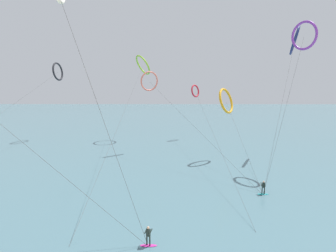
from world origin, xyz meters
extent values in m
cube|color=#476B75|center=(0.00, 105.75, 0.04)|extent=(400.00, 200.00, 0.08)
ellipsoid|color=#CC288E|center=(-1.52, 9.15, 0.11)|extent=(1.40, 0.40, 0.06)
cylinder|color=#1E2823|center=(-1.39, 9.09, 0.54)|extent=(0.12, 0.12, 0.80)
cylinder|color=#1E2823|center=(-1.64, 9.21, 0.54)|extent=(0.12, 0.12, 0.80)
cube|color=#1E2823|center=(-1.52, 9.15, 1.25)|extent=(0.38, 0.32, 0.62)
sphere|color=tan|center=(-1.52, 9.15, 1.67)|extent=(0.22, 0.22, 0.22)
cylinder|color=#1E2823|center=(-1.32, 9.17, 1.30)|extent=(0.31, 0.49, 0.39)
cylinder|color=#1E2823|center=(-1.71, 9.37, 1.30)|extent=(0.31, 0.49, 0.39)
ellipsoid|color=teal|center=(11.60, 19.85, 0.11)|extent=(1.40, 0.40, 0.06)
cylinder|color=#1E2823|center=(11.74, 19.83, 0.54)|extent=(0.12, 0.12, 0.80)
cylinder|color=#1E2823|center=(11.46, 19.87, 0.54)|extent=(0.12, 0.12, 0.80)
cube|color=#1E2823|center=(11.60, 19.85, 1.25)|extent=(0.35, 0.24, 0.62)
sphere|color=tan|center=(11.60, 19.85, 1.67)|extent=(0.22, 0.22, 0.22)
cylinder|color=#1E2823|center=(11.82, 19.93, 1.30)|extent=(0.16, 0.51, 0.39)
cylinder|color=#1E2823|center=(11.38, 20.00, 1.30)|extent=(0.16, 0.51, 0.39)
torus|color=#EA7260|center=(-3.91, 42.62, 14.32)|extent=(3.69, 2.83, 3.96)
cylinder|color=#3F3F3F|center=(3.85, 31.23, 7.09)|extent=(15.54, 22.79, 14.20)
torus|color=navy|center=(23.59, 40.37, 21.79)|extent=(3.73, 5.58, 5.31)
cylinder|color=#3F3F3F|center=(17.60, 30.11, 10.82)|extent=(12.02, 20.55, 21.66)
torus|color=red|center=(6.66, 56.95, 12.24)|extent=(2.79, 3.08, 3.28)
cylinder|color=#3F3F3F|center=(7.32, 33.96, 6.03)|extent=(1.33, 45.99, 12.07)
cylinder|color=#3F3F3F|center=(-9.70, 9.46, 7.12)|extent=(16.37, 0.64, 14.26)
cylinder|color=#3F3F3F|center=(-4.91, 9.45, 10.36)|extent=(6.81, 0.63, 20.71)
torus|color=black|center=(-27.94, 56.22, 17.06)|extent=(1.40, 4.66, 4.61)
torus|color=#8CC62D|center=(-6.55, 56.29, 18.67)|extent=(5.40, 6.29, 4.85)
cylinder|color=#3F3F3F|center=(-7.27, 32.51, 9.24)|extent=(1.47, 47.57, 18.51)
torus|color=purple|center=(20.52, 30.66, 20.78)|extent=(2.80, 4.17, 4.33)
cylinder|color=#3F3F3F|center=(16.06, 25.25, 10.30)|extent=(8.95, 10.85, 20.62)
torus|color=orange|center=(10.27, 36.41, 10.67)|extent=(4.26, 4.88, 4.64)
cylinder|color=#3F3F3F|center=(10.93, 28.13, 5.23)|extent=(1.36, 16.57, 10.48)
camera|label=1|loc=(0.25, -10.81, 12.87)|focal=28.16mm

